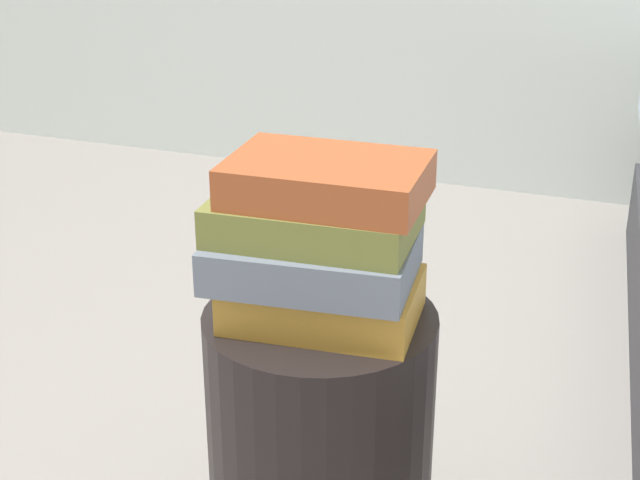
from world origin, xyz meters
The scene contains 5 objects.
side_table centered at (0.00, 0.00, 0.25)m, with size 0.34×0.34×0.50m, color black.
book_ochre centered at (0.01, -0.01, 0.54)m, with size 0.26×0.17×0.06m, color #B7842D.
book_slate centered at (-0.01, -0.01, 0.60)m, with size 0.28×0.19×0.06m, color slate.
book_olive centered at (-0.01, 0.00, 0.65)m, with size 0.27×0.19×0.05m, color olive.
book_rust centered at (0.01, 0.00, 0.71)m, with size 0.26×0.18×0.06m, color #994723.
Camera 1 is at (0.41, -1.13, 1.14)m, focal length 53.96 mm.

